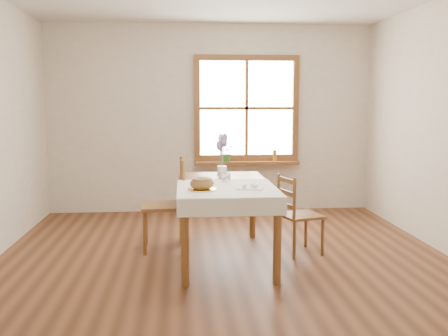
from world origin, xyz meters
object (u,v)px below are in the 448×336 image
Objects in this scene: chair_left at (163,204)px; flower_vase at (222,172)px; chair_right at (301,214)px; dining_table at (224,192)px; bread_plate at (202,190)px.

chair_left is 0.70m from flower_vase.
flower_vase is (-0.78, 0.30, 0.40)m from chair_right.
chair_left is at bearing 150.51° from dining_table.
flower_vase reaches higher than dining_table.
chair_left is (-0.61, 0.34, -0.19)m from dining_table.
chair_right is (1.40, -0.25, -0.08)m from chair_left.
chair_left reaches higher than flower_vase.
dining_table is at bearing -91.82° from flower_vase.
chair_right is 7.35× the size of flower_vase.
bread_plate is 2.26× the size of flower_vase.
chair_right is 3.25× the size of bread_plate.
chair_right reaches higher than dining_table.
chair_left reaches higher than chair_right.
bread_plate is at bearing -118.51° from dining_table.
chair_left is at bearing 63.19° from chair_right.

